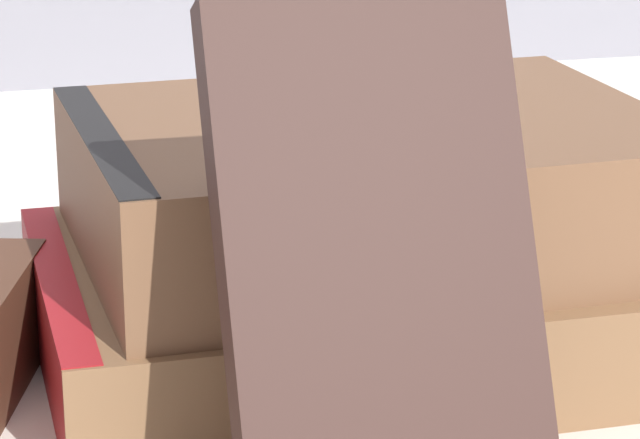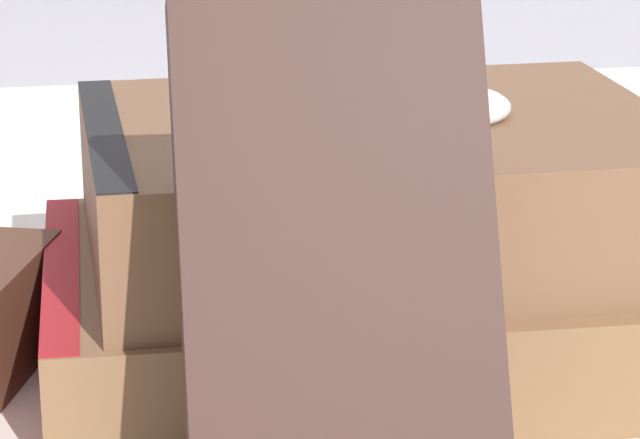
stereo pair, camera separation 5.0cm
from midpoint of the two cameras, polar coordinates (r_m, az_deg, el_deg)
The scene contains 6 objects.
ground_plane at distance 0.50m, azimuth -3.25°, elevation -7.26°, with size 3.00×3.00×0.00m, color silver.
book_flat_bottom at distance 0.53m, azimuth -2.23°, elevation -3.28°, with size 0.21×0.16×0.04m.
book_flat_top at distance 0.52m, azimuth -1.38°, elevation 1.30°, with size 0.20×0.16×0.05m.
book_leaning_front at distance 0.40m, azimuth -1.86°, elevation -3.08°, with size 0.08×0.08×0.15m.
pocket_watch at distance 0.52m, azimuth 1.42°, elevation 4.38°, with size 0.05×0.05×0.01m.
reading_glasses at distance 0.65m, azimuth -10.57°, elevation -1.29°, with size 0.12×0.08×0.00m.
Camera 1 is at (-0.11, -0.44, 0.21)m, focal length 85.00 mm.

